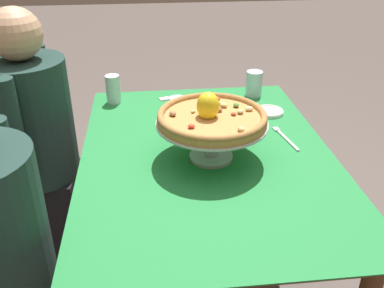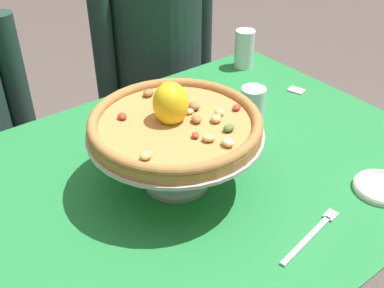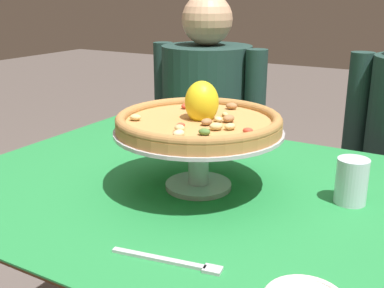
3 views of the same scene
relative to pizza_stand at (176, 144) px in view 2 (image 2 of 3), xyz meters
name	(u,v)px [view 2 (image 2 of 3)]	position (x,y,z in m)	size (l,w,h in m)	color
dining_table	(187,205)	(0.04, 0.01, -0.21)	(1.31, 0.94, 0.75)	brown
pizza_stand	(176,144)	(0.00, 0.00, 0.00)	(0.40, 0.40, 0.15)	#B7B7C1
pizza	(175,122)	(0.00, 0.00, 0.06)	(0.39, 0.39, 0.11)	#BC8447
water_glass_side_right	(252,106)	(0.34, 0.10, -0.06)	(0.07, 0.07, 0.10)	silver
water_glass_back_right	(244,51)	(0.57, 0.38, -0.05)	(0.07, 0.07, 0.13)	silver
side_plate	(381,187)	(0.36, -0.32, -0.10)	(0.13, 0.13, 0.02)	white
dinner_fork	(313,233)	(0.13, -0.32, -0.11)	(0.21, 0.05, 0.01)	#B7B7C1
sugar_packet	(296,90)	(0.58, 0.14, -0.11)	(0.05, 0.04, 0.01)	beige
diner_right	(158,78)	(0.43, 0.73, -0.25)	(0.51, 0.38, 1.22)	black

